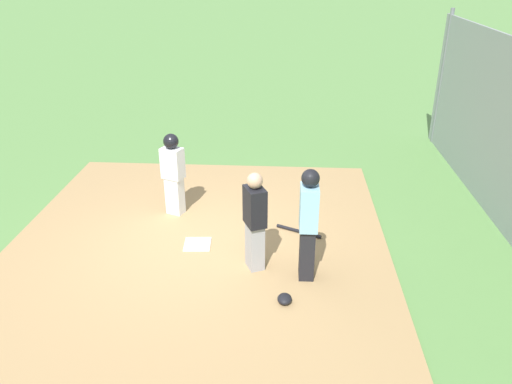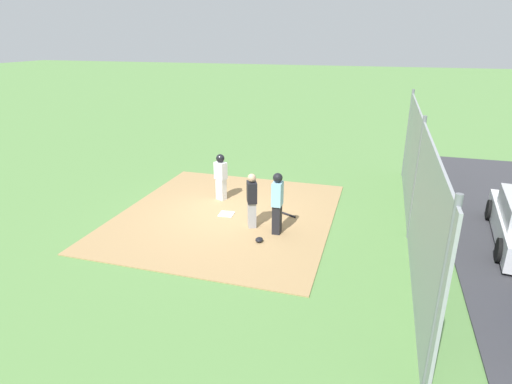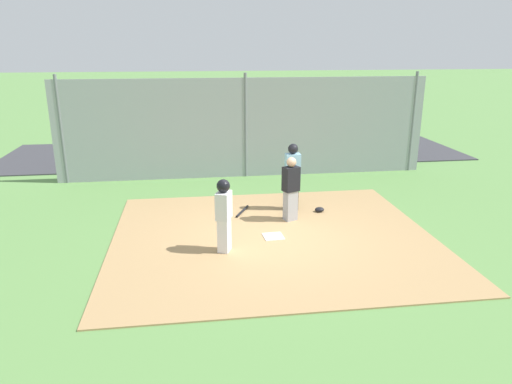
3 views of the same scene
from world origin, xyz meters
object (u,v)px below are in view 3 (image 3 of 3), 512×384
at_px(catcher_mask, 319,210).
at_px(home_plate, 273,236).
at_px(parked_car_blue, 318,137).
at_px(baseball_bat, 242,211).
at_px(parked_car_white, 227,141).
at_px(runner, 224,211).
at_px(umpire, 292,175).
at_px(catcher, 291,188).

bearing_deg(catcher_mask, home_plate, 45.18).
distance_m(catcher_mask, parked_car_blue, 7.26).
bearing_deg(baseball_bat, parked_car_white, -155.33).
relative_size(parked_car_blue, parked_car_white, 0.98).
xyz_separation_m(runner, parked_car_white, (-0.75, -8.97, -0.30)).
bearing_deg(runner, baseball_bat, 96.75).
distance_m(home_plate, umpire, 2.18).
height_order(catcher_mask, parked_car_blue, parked_car_blue).
distance_m(runner, parked_car_blue, 10.13).
height_order(home_plate, umpire, umpire).
xyz_separation_m(umpire, parked_car_white, (1.21, -6.56, -0.34)).
height_order(catcher, catcher_mask, catcher).
bearing_deg(home_plate, parked_car_blue, -111.18).
relative_size(catcher, baseball_bat, 1.88).
relative_size(runner, parked_car_blue, 0.37).
height_order(runner, catcher_mask, runner).
height_order(baseball_bat, parked_car_white, parked_car_white).
distance_m(catcher, runner, 2.38).
bearing_deg(catcher_mask, parked_car_white, -74.74).
xyz_separation_m(home_plate, parked_car_blue, (-3.29, -8.50, 0.57)).
distance_m(runner, baseball_bat, 2.55).
xyz_separation_m(home_plate, baseball_bat, (0.52, -1.71, 0.02)).
xyz_separation_m(baseball_bat, catcher_mask, (-2.00, 0.23, 0.03)).
xyz_separation_m(umpire, parked_car_blue, (-2.49, -6.70, -0.34)).
bearing_deg(catcher, umpire, 141.28).
height_order(baseball_bat, catcher_mask, catcher_mask).
distance_m(home_plate, baseball_bat, 1.79).
bearing_deg(parked_car_blue, runner, 67.04).
relative_size(catcher, umpire, 0.91).
xyz_separation_m(runner, catcher_mask, (-2.63, -2.09, -0.82)).
bearing_deg(umpire, parked_car_white, -170.12).
bearing_deg(parked_car_blue, parked_car_white, 5.13).
height_order(runner, parked_car_blue, runner).
distance_m(baseball_bat, catcher_mask, 2.01).
height_order(umpire, parked_car_blue, umpire).
xyz_separation_m(catcher, baseball_bat, (1.12, -0.70, -0.79)).
bearing_deg(catcher_mask, baseball_bat, -6.43).
bearing_deg(home_plate, runner, 27.73).
relative_size(catcher, parked_car_blue, 0.37).
bearing_deg(parked_car_white, baseball_bat, 95.29).
height_order(umpire, baseball_bat, umpire).
distance_m(home_plate, catcher_mask, 2.10).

